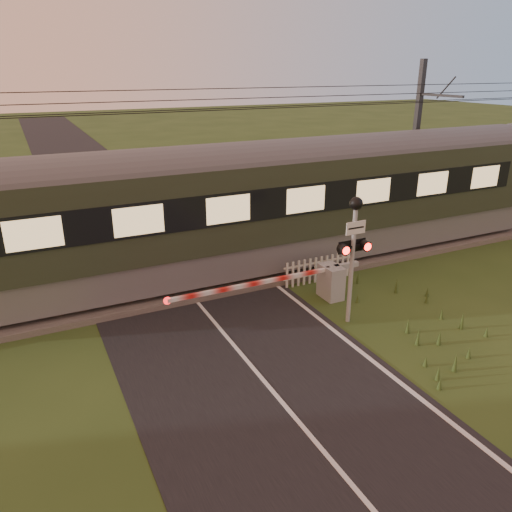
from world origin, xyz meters
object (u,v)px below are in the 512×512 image
train (509,173)px  picket_fence (318,269)px  catenary_mast (416,141)px  boom_gate (324,281)px  crossing_signal (354,238)px

train → picket_fence: size_ratio=17.13×
catenary_mast → picket_fence: bearing=-151.3°
boom_gate → crossing_signal: (-0.15, -1.52, 1.88)m
crossing_signal → picket_fence: 3.46m
crossing_signal → picket_fence: size_ratio=1.39×
train → crossing_signal: size_ratio=12.31×
boom_gate → crossing_signal: size_ratio=1.73×
boom_gate → picket_fence: bearing=64.2°
train → catenary_mast: bearing=147.0°
train → boom_gate: 12.05m
train → picket_fence: (-10.94, -1.89, -1.90)m
crossing_signal → train: bearing=21.5°
picket_fence → catenary_mast: 9.15m
train → crossing_signal: (-11.67, -4.60, 0.13)m
train → picket_fence: train is taller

